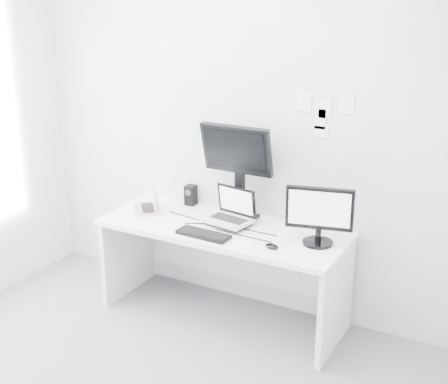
{
  "coord_description": "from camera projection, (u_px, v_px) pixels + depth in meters",
  "views": [
    {
      "loc": [
        1.96,
        -2.32,
        2.36
      ],
      "look_at": [
        0.02,
        1.23,
        1.0
      ],
      "focal_mm": 48.92,
      "sensor_mm": 36.0,
      "label": 1
    }
  ],
  "objects": [
    {
      "name": "speaker",
      "position": [
        191.0,
        195.0,
        4.8
      ],
      "size": [
        0.1,
        0.1,
        0.16
      ],
      "primitive_type": "cube",
      "rotation": [
        0.0,
        0.0,
        -0.25
      ],
      "color": "black",
      "rests_on": "desk"
    },
    {
      "name": "samsung_monitor",
      "position": [
        319.0,
        215.0,
        4.02
      ],
      "size": [
        0.48,
        0.31,
        0.41
      ],
      "primitive_type": "cube",
      "rotation": [
        0.0,
        0.0,
        0.24
      ],
      "color": "black",
      "rests_on": "desk"
    },
    {
      "name": "mouse",
      "position": [
        272.0,
        246.0,
        4.01
      ],
      "size": [
        0.11,
        0.08,
        0.03
      ],
      "primitive_type": "ellipsoid",
      "rotation": [
        0.0,
        0.0,
        -0.14
      ],
      "color": "black",
      "rests_on": "desk"
    },
    {
      "name": "dell_laptop",
      "position": [
        227.0,
        207.0,
        4.36
      ],
      "size": [
        0.37,
        0.31,
        0.28
      ],
      "primitive_type": "cube",
      "rotation": [
        0.0,
        0.0,
        -0.17
      ],
      "color": "silver",
      "rests_on": "desk"
    },
    {
      "name": "rear_monitor",
      "position": [
        238.0,
        171.0,
        4.43
      ],
      "size": [
        0.54,
        0.21,
        0.73
      ],
      "primitive_type": "cube",
      "rotation": [
        0.0,
        0.0,
        -0.02
      ],
      "color": "black",
      "rests_on": "desk"
    },
    {
      "name": "wall_note_1",
      "position": [
        325.0,
        109.0,
        4.13
      ],
      "size": [
        0.09,
        0.0,
        0.13
      ],
      "primitive_type": "cube",
      "color": "white",
      "rests_on": "back_wall"
    },
    {
      "name": "wall_note_4",
      "position": [
        320.0,
        119.0,
        4.16
      ],
      "size": [
        0.08,
        0.0,
        0.14
      ],
      "primitive_type": "cube",
      "color": "white",
      "rests_on": "back_wall"
    },
    {
      "name": "wall_note_3",
      "position": [
        321.0,
        132.0,
        4.19
      ],
      "size": [
        0.11,
        0.0,
        0.08
      ],
      "primitive_type": "cube",
      "color": "white",
      "rests_on": "back_wall"
    },
    {
      "name": "keyboard",
      "position": [
        203.0,
        234.0,
        4.21
      ],
      "size": [
        0.39,
        0.15,
        0.03
      ],
      "primitive_type": "cube",
      "rotation": [
        0.0,
        0.0,
        -0.05
      ],
      "color": "black",
      "rests_on": "desk"
    },
    {
      "name": "wall_note_0",
      "position": [
        304.0,
        101.0,
        4.18
      ],
      "size": [
        0.1,
        0.0,
        0.14
      ],
      "primitive_type": "cube",
      "color": "white",
      "rests_on": "back_wall"
    },
    {
      "name": "wall_note_2",
      "position": [
        347.0,
        104.0,
        4.04
      ],
      "size": [
        0.1,
        0.0,
        0.14
      ],
      "primitive_type": "cube",
      "color": "white",
      "rests_on": "back_wall"
    },
    {
      "name": "back_wall",
      "position": [
        246.0,
        132.0,
        4.48
      ],
      "size": [
        3.6,
        0.0,
        3.6
      ],
      "primitive_type": "plane",
      "rotation": [
        1.57,
        0.0,
        0.0
      ],
      "color": "silver",
      "rests_on": "ground"
    },
    {
      "name": "macbook",
      "position": [
        146.0,
        197.0,
        4.67
      ],
      "size": [
        0.33,
        0.34,
        0.21
      ],
      "primitive_type": "cube",
      "rotation": [
        0.0,
        0.0,
        -0.89
      ],
      "color": "#BBBBC0",
      "rests_on": "desk"
    },
    {
      "name": "desk",
      "position": [
        223.0,
        272.0,
        4.5
      ],
      "size": [
        1.8,
        0.7,
        0.73
      ],
      "primitive_type": "cube",
      "color": "white",
      "rests_on": "ground"
    }
  ]
}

